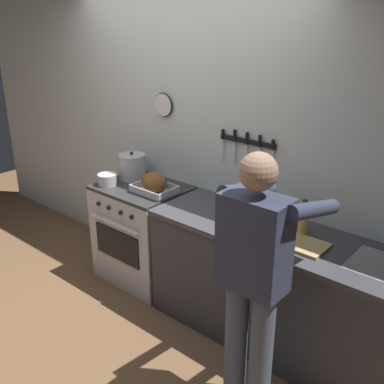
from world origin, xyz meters
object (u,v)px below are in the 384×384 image
at_px(stove, 144,233).
at_px(bottle_vinegar, 266,208).
at_px(stock_pot, 132,167).
at_px(roasting_pan, 154,184).
at_px(cutting_board, 299,243).
at_px(bottle_hot_sauce, 293,218).
at_px(bottle_cooking_oil, 303,221).
at_px(saucepan, 107,180).
at_px(person_cook, 255,271).

xyz_separation_m(stove, bottle_vinegar, (1.21, 0.09, 0.56)).
relative_size(stove, stock_pot, 3.54).
xyz_separation_m(roasting_pan, cutting_board, (1.37, -0.03, -0.07)).
relative_size(stove, cutting_board, 2.50).
bearing_deg(cutting_board, stock_pot, 174.90).
bearing_deg(bottle_hot_sauce, bottle_vinegar, -177.31).
relative_size(roasting_pan, bottle_cooking_oil, 1.35).
bearing_deg(bottle_hot_sauce, bottle_cooking_oil, -18.25).
relative_size(stock_pot, bottle_hot_sauce, 1.22).
distance_m(stove, saucepan, 0.58).
relative_size(person_cook, stock_pot, 6.53).
bearing_deg(cutting_board, roasting_pan, 178.54).
relative_size(bottle_cooking_oil, bottle_vinegar, 1.02).
relative_size(person_cook, saucepan, 9.79).
distance_m(saucepan, cutting_board, 1.81).
relative_size(saucepan, cutting_board, 0.47).
distance_m(roasting_pan, stock_pot, 0.42).
distance_m(person_cook, bottle_vinegar, 0.79).
relative_size(person_cook, bottle_vinegar, 6.50).
bearing_deg(roasting_pan, person_cook, -22.66).
xyz_separation_m(roasting_pan, saucepan, (-0.45, -0.13, -0.03)).
distance_m(person_cook, stock_pot, 1.91).
relative_size(roasting_pan, stock_pot, 1.38).
distance_m(saucepan, bottle_vinegar, 1.48).
bearing_deg(stock_pot, roasting_pan, -17.05).
height_order(stove, bottle_vinegar, bottle_vinegar).
relative_size(roasting_pan, bottle_vinegar, 1.38).
bearing_deg(bottle_vinegar, bottle_cooking_oil, -4.17).
relative_size(cutting_board, bottle_cooking_oil, 1.38).
bearing_deg(cutting_board, bottle_cooking_oil, 110.36).
xyz_separation_m(stock_pot, bottle_cooking_oil, (1.72, -0.02, -0.00)).
xyz_separation_m(cutting_board, bottle_hot_sauce, (-0.15, 0.17, 0.08)).
bearing_deg(stock_pot, stove, -23.23).
height_order(person_cook, bottle_hot_sauce, person_cook).
height_order(roasting_pan, cutting_board, roasting_pan).
xyz_separation_m(saucepan, bottle_hot_sauce, (1.66, 0.27, 0.04)).
distance_m(person_cook, bottle_cooking_oil, 0.68).
distance_m(saucepan, bottle_hot_sauce, 1.69).
bearing_deg(person_cook, bottle_vinegar, 34.56).
bearing_deg(saucepan, bottle_cooking_oil, 7.62).
distance_m(stock_pot, bottle_hot_sauce, 1.62).
bearing_deg(bottle_vinegar, cutting_board, -24.23).
height_order(stock_pot, bottle_cooking_oil, bottle_cooking_oil).
bearing_deg(stove, bottle_vinegar, 4.30).
distance_m(bottle_vinegar, bottle_hot_sauce, 0.21).
bearing_deg(person_cook, stove, 76.08).
bearing_deg(bottle_vinegar, bottle_hot_sauce, 2.69).
bearing_deg(roasting_pan, saucepan, -163.27).
bearing_deg(stock_pot, cutting_board, -5.10).
xyz_separation_m(stove, person_cook, (1.57, -0.61, 0.50)).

